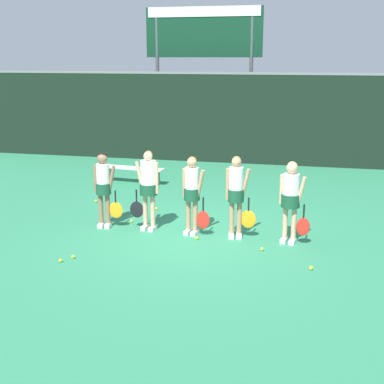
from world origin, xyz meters
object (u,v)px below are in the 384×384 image
object	(u,v)px
player_0	(104,184)
tennis_ball_0	(96,201)
tennis_ball_3	(197,238)
bench_courtside	(132,170)
player_2	(192,190)
tennis_ball_5	(60,260)
scoreboard	(203,41)
tennis_ball_1	(131,221)
tennis_ball_6	(198,215)
tennis_ball_7	(156,209)
tennis_ball_8	(73,257)
tennis_ball_4	(262,249)
player_3	(236,191)
player_1	(148,184)
player_4	(291,195)
tennis_ball_2	(311,268)

from	to	relation	value
player_0	tennis_ball_0	size ratio (longest dim) A/B	24.29
player_0	tennis_ball_3	bearing A→B (deg)	-15.86
bench_courtside	player_0	bearing A→B (deg)	-73.20
player_2	tennis_ball_5	bearing A→B (deg)	-122.67
tennis_ball_3	scoreboard	bearing A→B (deg)	101.19
tennis_ball_0	tennis_ball_1	world-z (taller)	tennis_ball_0
tennis_ball_0	tennis_ball_5	distance (m)	4.07
tennis_ball_6	bench_courtside	bearing A→B (deg)	132.31
tennis_ball_6	tennis_ball_7	xyz separation A→B (m)	(-1.10, 0.32, 0.00)
tennis_ball_5	tennis_ball_7	xyz separation A→B (m)	(0.71, 3.63, 0.00)
tennis_ball_0	tennis_ball_5	size ratio (longest dim) A/B	0.99
tennis_ball_5	tennis_ball_1	bearing A→B (deg)	79.85
bench_courtside	player_2	xyz separation A→B (m)	(2.74, -4.09, 0.55)
tennis_ball_1	tennis_ball_8	size ratio (longest dim) A/B	0.96
scoreboard	tennis_ball_4	distance (m)	11.15
tennis_ball_1	tennis_ball_3	distance (m)	1.86
player_0	tennis_ball_1	bearing A→B (deg)	37.45
bench_courtside	tennis_ball_6	bearing A→B (deg)	-41.82
player_3	tennis_ball_1	bearing A→B (deg)	159.50
tennis_ball_0	tennis_ball_8	xyz separation A→B (m)	(1.13, -3.73, 0.00)
tennis_ball_4	tennis_ball_3	bearing A→B (deg)	165.74
player_0	tennis_ball_8	xyz separation A→B (m)	(0.13, -1.90, -0.93)
scoreboard	tennis_ball_4	size ratio (longest dim) A/B	80.03
tennis_ball_6	player_0	bearing A→B (deg)	-146.68
player_1	tennis_ball_1	world-z (taller)	player_1
player_4	tennis_ball_0	size ratio (longest dim) A/B	24.35
player_4	tennis_ball_4	size ratio (longest dim) A/B	24.80
scoreboard	tennis_ball_5	size ratio (longest dim) A/B	77.94
player_4	tennis_ball_6	distance (m)	2.70
tennis_ball_3	tennis_ball_0	bearing A→B (deg)	144.98
player_2	tennis_ball_8	world-z (taller)	player_2
player_1	tennis_ball_3	size ratio (longest dim) A/B	24.99
tennis_ball_1	tennis_ball_7	world-z (taller)	tennis_ball_7
bench_courtside	tennis_ball_3	size ratio (longest dim) A/B	28.26
tennis_ball_6	player_3	bearing A→B (deg)	-49.19
player_1	tennis_ball_4	size ratio (longest dim) A/B	25.82
player_0	tennis_ball_3	world-z (taller)	player_0
player_0	tennis_ball_2	bearing A→B (deg)	-24.38
tennis_ball_6	tennis_ball_7	world-z (taller)	tennis_ball_7
player_2	bench_courtside	bearing A→B (deg)	134.76
tennis_ball_4	player_4	bearing A→B (deg)	50.83
player_1	player_4	world-z (taller)	player_1
tennis_ball_4	tennis_ball_7	size ratio (longest dim) A/B	0.97
player_0	tennis_ball_5	distance (m)	2.32
player_2	tennis_ball_4	world-z (taller)	player_2
player_2	tennis_ball_6	bearing A→B (deg)	107.94
player_3	scoreboard	bearing A→B (deg)	96.47
tennis_ball_4	tennis_ball_0	bearing A→B (deg)	150.51
tennis_ball_6	tennis_ball_8	distance (m)	3.52
player_2	tennis_ball_8	distance (m)	2.76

